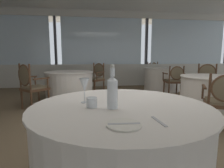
% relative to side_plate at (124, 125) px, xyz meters
% --- Properties ---
extents(ground_plane, '(15.37, 15.37, 0.00)m').
position_rel_side_plate_xyz_m(ground_plane, '(0.35, 1.69, -0.76)').
color(ground_plane, '#756047').
extents(window_wall_far, '(11.05, 0.14, 2.85)m').
position_rel_side_plate_xyz_m(window_wall_far, '(0.35, 6.12, 0.38)').
color(window_wall_far, beige).
rests_on(window_wall_far, ground_plane).
extents(foreground_table, '(1.39, 1.39, 0.76)m').
position_rel_side_plate_xyz_m(foreground_table, '(0.06, 0.43, -0.38)').
color(foreground_table, white).
rests_on(foreground_table, ground_plane).
extents(side_plate, '(0.19, 0.19, 0.01)m').
position_rel_side_plate_xyz_m(side_plate, '(0.00, 0.00, 0.00)').
color(side_plate, silver).
rests_on(side_plate, foreground_table).
extents(butter_knife, '(0.18, 0.03, 0.00)m').
position_rel_side_plate_xyz_m(butter_knife, '(0.00, 0.00, 0.01)').
color(butter_knife, silver).
rests_on(butter_knife, foreground_table).
extents(dinner_fork, '(0.04, 0.17, 0.00)m').
position_rel_side_plate_xyz_m(dinner_fork, '(0.21, 0.03, -0.00)').
color(dinner_fork, silver).
rests_on(dinner_fork, foreground_table).
extents(water_bottle, '(0.08, 0.08, 0.32)m').
position_rel_side_plate_xyz_m(water_bottle, '(-0.02, 0.34, 0.12)').
color(water_bottle, white).
rests_on(water_bottle, foreground_table).
extents(wine_glass, '(0.08, 0.08, 0.20)m').
position_rel_side_plate_xyz_m(wine_glass, '(-0.22, 0.54, 0.14)').
color(wine_glass, white).
rests_on(wine_glass, foreground_table).
extents(water_tumbler, '(0.08, 0.08, 0.07)m').
position_rel_side_plate_xyz_m(water_tumbler, '(-0.17, 0.39, 0.03)').
color(water_tumbler, white).
rests_on(water_tumbler, foreground_table).
extents(background_table_0, '(1.22, 1.22, 0.76)m').
position_rel_side_plate_xyz_m(background_table_0, '(-0.69, 3.81, -0.38)').
color(background_table_0, white).
rests_on(background_table_0, ground_plane).
extents(dining_chair_0_0, '(0.66, 0.66, 0.99)m').
position_rel_side_plate_xyz_m(dining_chair_0_0, '(-1.43, 3.07, -0.19)').
color(dining_chair_0_0, brown).
rests_on(dining_chair_0_0, ground_plane).
extents(dining_chair_0_1, '(0.66, 0.66, 0.95)m').
position_rel_side_plate_xyz_m(dining_chair_0_1, '(0.04, 4.55, -0.20)').
color(dining_chair_0_1, brown).
rests_on(dining_chair_0_1, ground_plane).
extents(background_table_1, '(1.24, 1.24, 0.76)m').
position_rel_side_plate_xyz_m(background_table_1, '(2.31, 4.97, -0.38)').
color(background_table_1, white).
rests_on(background_table_1, ground_plane).
extents(dining_chair_1_0, '(0.56, 0.49, 0.88)m').
position_rel_side_plate_xyz_m(dining_chair_1_0, '(2.25, 3.94, -0.24)').
color(dining_chair_1_0, brown).
rests_on(dining_chair_1_0, ground_plane).
extents(dining_chair_1_1, '(0.56, 0.49, 0.94)m').
position_rel_side_plate_xyz_m(dining_chair_1_1, '(2.37, 6.02, -0.21)').
color(dining_chair_1_1, brown).
rests_on(dining_chair_1_1, ground_plane).
extents(background_table_2, '(1.24, 1.24, 0.76)m').
position_rel_side_plate_xyz_m(background_table_2, '(2.25, 2.31, -0.38)').
color(background_table_2, white).
rests_on(background_table_2, ground_plane).
extents(dining_chair_2_0, '(0.65, 0.63, 0.96)m').
position_rel_side_plate_xyz_m(dining_chair_2_0, '(2.76, 3.22, -0.19)').
color(dining_chair_2_0, brown).
rests_on(dining_chair_2_0, ground_plane).
extents(dining_chair_2_1, '(0.65, 0.63, 0.90)m').
position_rel_side_plate_xyz_m(dining_chair_2_1, '(1.74, 1.40, -0.23)').
color(dining_chair_2_1, brown).
rests_on(dining_chair_2_1, ground_plane).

